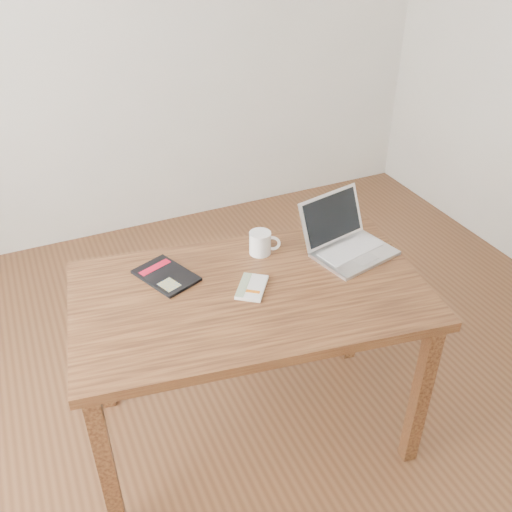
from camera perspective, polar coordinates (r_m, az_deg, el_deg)
name	(u,v)px	position (r m, az deg, el deg)	size (l,w,h in m)	color
room	(250,145)	(1.68, -0.61, 11.00)	(4.04, 4.04, 2.70)	#57341D
desk	(250,310)	(2.13, -0.57, -5.38)	(1.38, 0.92, 0.75)	#533019
white_guidebook	(252,287)	(2.08, -0.43, -3.14)	(0.17, 0.18, 0.01)	silver
black_guidebook	(166,275)	(2.16, -8.99, -1.93)	(0.23, 0.27, 0.01)	black
laptop	(346,240)	(2.30, 9.01, 1.56)	(0.36, 0.35, 0.20)	silver
coffee_mug	(261,243)	(2.25, 0.49, 1.36)	(0.12, 0.09, 0.09)	white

